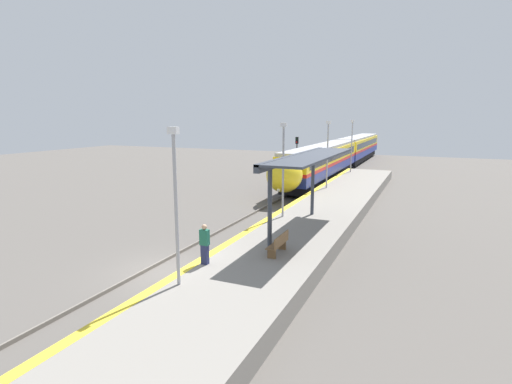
% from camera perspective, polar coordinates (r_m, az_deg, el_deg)
% --- Properties ---
extents(ground_plane, '(120.00, 120.00, 0.00)m').
position_cam_1_polar(ground_plane, '(18.09, -12.92, -11.01)').
color(ground_plane, '#56514C').
extents(rail_left, '(0.08, 90.00, 0.15)m').
position_cam_1_polar(rail_left, '(18.48, -14.75, -10.38)').
color(rail_left, slate).
rests_on(rail_left, ground_plane).
extents(rail_right, '(0.08, 90.00, 0.15)m').
position_cam_1_polar(rail_right, '(17.67, -11.01, -11.21)').
color(rail_right, slate).
rests_on(rail_right, ground_plane).
extents(train, '(2.87, 45.75, 3.75)m').
position_cam_1_polar(train, '(51.20, 12.16, 5.44)').
color(train, black).
rests_on(train, ground_plane).
extents(platform_right, '(4.74, 64.00, 0.86)m').
position_cam_1_polar(platform_right, '(15.97, -0.84, -12.07)').
color(platform_right, gray).
rests_on(platform_right, ground_plane).
extents(platform_bench, '(0.44, 1.66, 0.89)m').
position_cam_1_polar(platform_bench, '(17.05, 3.29, -7.35)').
color(platform_bench, brown).
rests_on(platform_bench, platform_right).
extents(person_waiting, '(0.36, 0.22, 1.63)m').
position_cam_1_polar(person_waiting, '(15.94, -7.35, -7.34)').
color(person_waiting, navy).
rests_on(person_waiting, platform_right).
extents(railway_signal, '(0.28, 0.28, 4.61)m').
position_cam_1_polar(railway_signal, '(41.36, 5.84, 5.34)').
color(railway_signal, '#59595E').
rests_on(railway_signal, ground_plane).
extents(lamppost_near, '(0.36, 0.20, 5.44)m').
position_cam_1_polar(lamppost_near, '(13.60, -11.40, -0.72)').
color(lamppost_near, '#9E9EA3').
rests_on(lamppost_near, platform_right).
extents(lamppost_mid, '(0.36, 0.20, 5.44)m').
position_cam_1_polar(lamppost_mid, '(22.95, 3.91, 4.05)').
color(lamppost_mid, '#9E9EA3').
rests_on(lamppost_mid, platform_right).
extents(lamppost_far, '(0.36, 0.20, 5.44)m').
position_cam_1_polar(lamppost_far, '(33.04, 10.18, 5.92)').
color(lamppost_far, '#9E9EA3').
rests_on(lamppost_far, platform_right).
extents(lamppost_farthest, '(0.36, 0.20, 5.44)m').
position_cam_1_polar(lamppost_farthest, '(43.36, 13.51, 6.88)').
color(lamppost_farthest, '#9E9EA3').
rests_on(lamppost_farthest, platform_right).
extents(station_canopy, '(2.02, 9.85, 3.90)m').
position_cam_1_polar(station_canopy, '(20.17, 7.15, 4.53)').
color(station_canopy, '#333842').
rests_on(station_canopy, platform_right).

